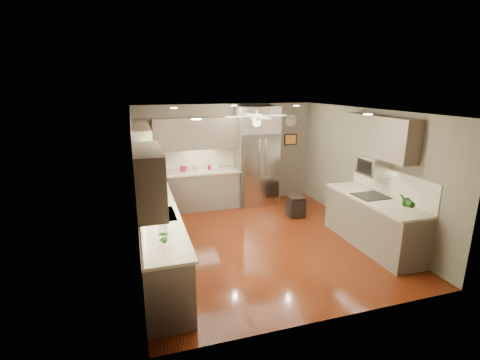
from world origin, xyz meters
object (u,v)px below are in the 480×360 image
refrigerator (257,158)px  paper_towel (163,224)px  canister_d (209,167)px  soap_bottle (147,198)px  microwave (374,166)px  potted_plant_right (406,201)px  bowl (215,169)px  potted_plant_left (164,237)px  canister_c (196,168)px  stool (296,206)px  canister_a (182,169)px  canister_b (186,169)px

refrigerator → paper_towel: size_ratio=8.00×
canister_d → soap_bottle: bearing=-126.4°
microwave → refrigerator: bearing=116.1°
potted_plant_right → bowl: bearing=121.6°
canister_d → potted_plant_right: potted_plant_right is taller
potted_plant_left → microwave: 4.16m
canister_c → microwave: size_ratio=0.34×
refrigerator → paper_towel: (-2.63, -3.43, -0.11)m
canister_c → microwave: (2.88, -2.74, 0.45)m
microwave → stool: microwave is taller
canister_a → paper_towel: bearing=-102.3°
canister_c → potted_plant_left: size_ratio=0.70×
stool → paper_towel: (-3.17, -2.26, 0.84)m
bowl → refrigerator: (1.09, -0.01, 0.22)m
potted_plant_right → paper_towel: bearing=175.5°
potted_plant_left → microwave: (3.98, 1.15, 0.41)m
soap_bottle → paper_towel: size_ratio=0.60×
canister_a → stool: (2.41, -1.23, -0.78)m
canister_b → refrigerator: bearing=-2.2°
canister_c → bowl: (0.47, -0.02, -0.06)m
stool → canister_a: bearing=153.0°
microwave → potted_plant_left: bearing=-163.9°
potted_plant_right → refrigerator: size_ratio=0.15×
canister_d → microwave: microwave is taller
canister_d → soap_bottle: (-1.57, -2.13, 0.03)m
refrigerator → potted_plant_left: bearing=-124.5°
soap_bottle → potted_plant_left: size_ratio=0.68×
bowl → canister_a: bearing=176.4°
soap_bottle → microwave: bearing=-9.3°
canister_a → potted_plant_right: bearing=-50.8°
potted_plant_left → paper_towel: (0.02, 0.43, 0.01)m
soap_bottle → canister_d: bearing=53.6°
canister_a → potted_plant_right: size_ratio=0.43×
canister_d → potted_plant_right: (2.42, -3.82, 0.12)m
bowl → stool: 2.13m
soap_bottle → potted_plant_right: 4.33m
canister_a → stool: canister_a is taller
bowl → microwave: 3.67m
canister_c → paper_towel: bearing=-107.3°
microwave → canister_d: bearing=132.2°
canister_b → stool: canister_b is taller
bowl → paper_towel: paper_towel is taller
canister_b → bowl: 0.69m
canister_b → canister_a: bearing=-173.7°
bowl → paper_towel: 3.77m
soap_bottle → refrigerator: (2.78, 2.04, 0.16)m
potted_plant_right → refrigerator: bearing=108.0°
canister_b → potted_plant_left: bearing=-102.6°
canister_c → potted_plant_right: 4.67m
canister_a → stool: size_ratio=0.34×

